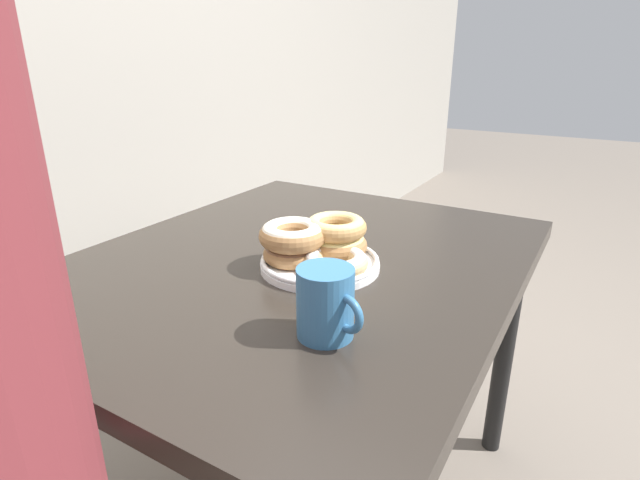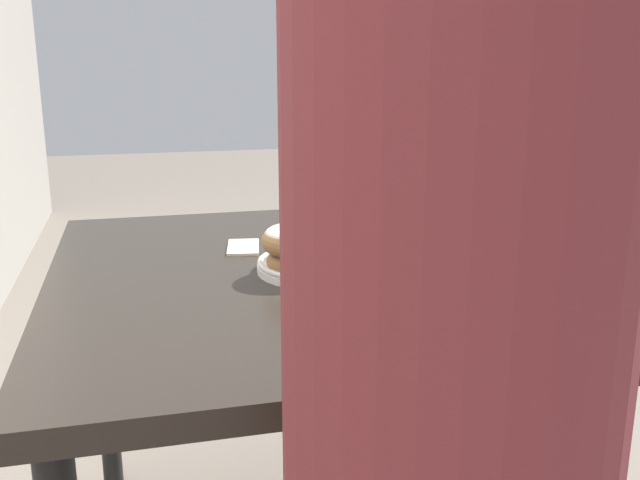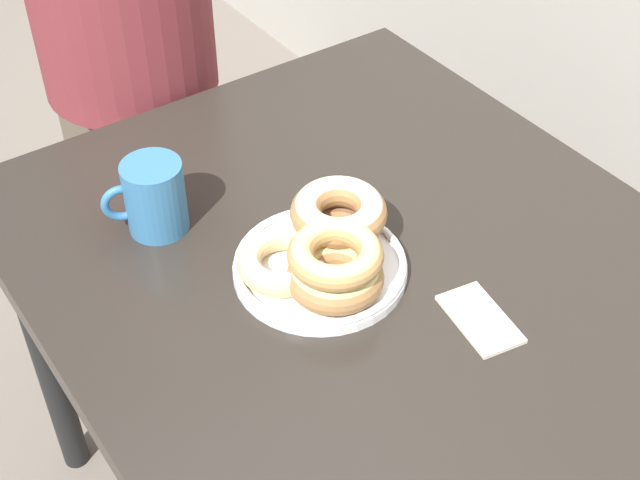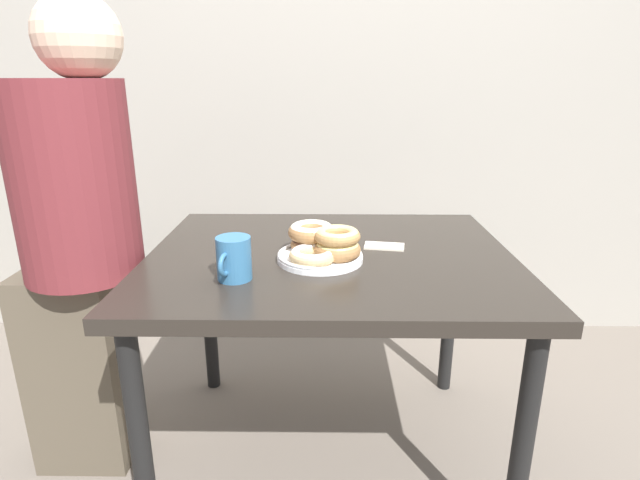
% 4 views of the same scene
% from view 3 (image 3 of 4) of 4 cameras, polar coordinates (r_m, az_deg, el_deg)
% --- Properties ---
extents(dining_table, '(1.05, 0.86, 0.70)m').
position_cam_3_polar(dining_table, '(1.28, 3.25, -4.03)').
color(dining_table, '#28231E').
rests_on(dining_table, ground_plane).
extents(donut_plate, '(0.25, 0.27, 0.09)m').
position_cam_3_polar(donut_plate, '(1.19, 0.36, -0.62)').
color(donut_plate, white).
rests_on(donut_plate, dining_table).
extents(coffee_mug, '(0.09, 0.12, 0.11)m').
position_cam_3_polar(coffee_mug, '(1.28, -10.49, 2.81)').
color(coffee_mug, teal).
rests_on(coffee_mug, dining_table).
extents(person_figure, '(0.39, 0.32, 1.39)m').
position_cam_3_polar(person_figure, '(1.72, -12.52, 12.79)').
color(person_figure, brown).
rests_on(person_figure, ground_plane).
extents(napkin, '(0.13, 0.08, 0.01)m').
position_cam_3_polar(napkin, '(1.17, 10.21, -5.00)').
color(napkin, beige).
rests_on(napkin, dining_table).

